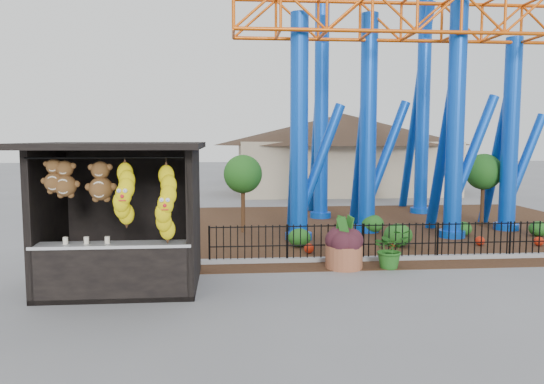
{
  "coord_description": "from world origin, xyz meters",
  "views": [
    {
      "loc": [
        -0.74,
        -10.36,
        3.23
      ],
      "look_at": [
        0.27,
        1.5,
        2.0
      ],
      "focal_mm": 35.0,
      "sensor_mm": 36.0,
      "label": 1
    }
  ],
  "objects": [
    {
      "name": "landscaping",
      "position": [
        4.75,
        5.56,
        0.3
      ],
      "size": [
        8.66,
        3.56,
        0.67
      ],
      "color": "#1D5017",
      "rests_on": "mulch_bed"
    },
    {
      "name": "potted_plant",
      "position": [
        3.27,
        2.21,
        0.5
      ],
      "size": [
        1.03,
        0.94,
        0.99
      ],
      "primitive_type": "imported",
      "rotation": [
        0.0,
        0.0,
        0.2
      ],
      "color": "#1A5A1B",
      "rests_on": "ground"
    },
    {
      "name": "mulch_bed",
      "position": [
        4.0,
        8.0,
        0.01
      ],
      "size": [
        18.0,
        12.0,
        0.02
      ],
      "primitive_type": "cube",
      "color": "#331E11",
      "rests_on": "ground"
    },
    {
      "name": "terracotta_planter",
      "position": [
        2.13,
        2.32,
        0.29
      ],
      "size": [
        1.12,
        1.12,
        0.58
      ],
      "primitive_type": "cylinder",
      "rotation": [
        0.0,
        0.0,
        -0.25
      ],
      "color": "#975437",
      "rests_on": "ground"
    },
    {
      "name": "planter_foliage",
      "position": [
        2.13,
        2.32,
        0.9
      ],
      "size": [
        0.7,
        0.7,
        0.64
      ],
      "primitive_type": "ellipsoid",
      "color": "#31131B",
      "rests_on": "terracotta_planter"
    },
    {
      "name": "ground",
      "position": [
        0.0,
        0.0,
        0.0
      ],
      "size": [
        120.0,
        120.0,
        0.0
      ],
      "primitive_type": "plane",
      "color": "slate",
      "rests_on": "ground"
    },
    {
      "name": "curb",
      "position": [
        4.0,
        3.0,
        0.06
      ],
      "size": [
        18.0,
        0.18,
        0.12
      ],
      "primitive_type": "cube",
      "color": "gray",
      "rests_on": "ground"
    },
    {
      "name": "prize_booth",
      "position": [
        -2.99,
        0.91,
        1.53
      ],
      "size": [
        3.5,
        3.4,
        3.12
      ],
      "color": "black",
      "rests_on": "ground"
    },
    {
      "name": "roller_coaster",
      "position": [
        5.12,
        8.23,
        6.44
      ],
      "size": [
        11.0,
        6.37,
        10.82
      ],
      "color": "blue",
      "rests_on": "ground"
    },
    {
      "name": "pavilion",
      "position": [
        6.0,
        20.0,
        3.07
      ],
      "size": [
        15.0,
        15.0,
        4.8
      ],
      "color": "#BFAD8C",
      "rests_on": "ground"
    },
    {
      "name": "picket_fence",
      "position": [
        4.9,
        3.0,
        0.5
      ],
      "size": [
        12.2,
        0.06,
        1.0
      ],
      "primitive_type": null,
      "color": "black",
      "rests_on": "ground"
    }
  ]
}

